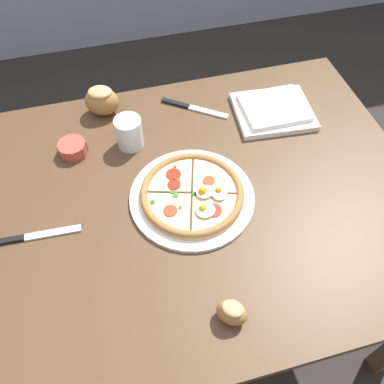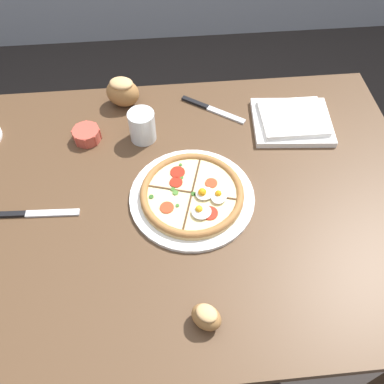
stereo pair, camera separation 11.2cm
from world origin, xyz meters
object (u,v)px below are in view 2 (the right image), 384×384
Objects in this scene: pizza at (192,195)px; bread_piece_near at (206,317)px; knife_main at (32,214)px; dining_table at (174,214)px; knife_spare at (212,109)px; bread_piece_mid at (123,92)px; water_glass at (142,127)px; ramekin_bowl at (87,134)px; napkin_folded at (292,121)px.

bread_piece_near is at bearing -90.29° from pizza.
knife_main is (-0.44, -0.01, -0.01)m from pizza.
pizza is at bearing -9.52° from dining_table.
bread_piece_near reaches higher than knife_spare.
knife_spare is (0.29, -0.06, -0.05)m from bread_piece_mid.
bread_piece_near is at bearing -81.97° from dining_table.
water_glass is at bearing -69.82° from bread_piece_mid.
ramekin_bowl reaches higher than napkin_folded.
ramekin_bowl is (-0.31, 0.26, 0.00)m from pizza.
bread_piece_mid is at bearing 114.62° from pizza.
pizza is at bearing -40.50° from ramekin_bowl.
napkin_folded is 1.31× the size of knife_spare.
water_glass reaches higher than dining_table.
dining_table is 5.39× the size of napkin_folded.
knife_main is (-0.39, -0.02, 0.09)m from dining_table.
knife_spare is at bearing -11.59° from bread_piece_mid.
dining_table is 0.11m from pizza.
pizza is 3.88× the size of bread_piece_near.
knife_spare is 2.02× the size of water_glass.
bread_piece_near is at bearing -63.58° from ramekin_bowl.
water_glass is (-0.13, 0.25, 0.03)m from pizza.
water_glass is at bearing -3.00° from ramekin_bowl.
napkin_folded is 0.27m from knife_spare.
water_glass is at bearing -178.18° from napkin_folded.
dining_table is 0.49m from napkin_folded.
pizza is at bearing 4.48° from knife_main.
knife_spare is at bearing 81.81° from bread_piece_near.
water_glass reaches higher than knife_spare.
bread_piece_near reaches higher than knife_main.
knife_main is at bearing -120.07° from bread_piece_mid.
bread_piece_mid is (-0.14, 0.41, 0.14)m from dining_table.
dining_table is 4.09× the size of pizza.
pizza is 0.40m from ramekin_bowl.
knife_main is at bearing -116.24° from ramekin_bowl.
water_glass is at bearing 107.80° from dining_table.
pizza is 3.92× the size of ramekin_bowl.
napkin_folded reaches higher than knife_spare.
bread_piece_mid is (-0.19, 0.42, 0.03)m from pizza.
bread_piece_near reaches higher than napkin_folded.
knife_main is 1.25× the size of knife_spare.
pizza is 1.32× the size of napkin_folded.
dining_table is at bearing 98.03° from bread_piece_near.
knife_main is (-0.44, 0.34, -0.03)m from bread_piece_near.
ramekin_bowl is at bearing -179.47° from napkin_folded.
ramekin_bowl is 0.68m from bread_piece_near.
dining_table is at bearing -71.23° from bread_piece_mid.
pizza is 1.39× the size of knife_main.
ramekin_bowl is at bearing -130.88° from knife_spare.
knife_spare is at bearing 24.70° from water_glass.
bread_piece_near is 0.36× the size of knife_main.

